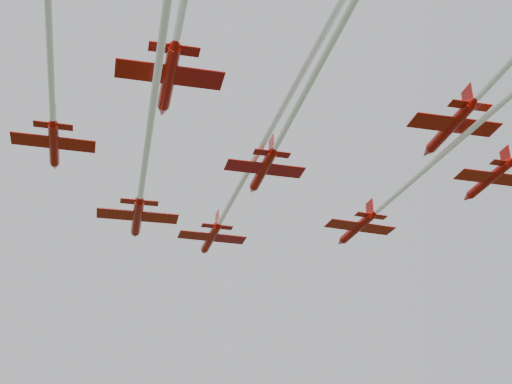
{
  "coord_description": "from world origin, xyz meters",
  "views": [
    {
      "loc": [
        -1.25,
        -79.1,
        14.64
      ],
      "look_at": [
        -1.15,
        -2.87,
        51.82
      ],
      "focal_mm": 50.0,
      "sensor_mm": 36.0,
      "label": 1
    }
  ],
  "objects_px": {
    "jet_row3_mid": "(300,102)",
    "jet_row2_right": "(397,193)",
    "jet_row3_left": "(49,35)",
    "jet_row2_left": "(147,145)",
    "jet_lead": "(239,187)"
  },
  "relations": [
    {
      "from": "jet_lead",
      "to": "jet_row2_right",
      "type": "relative_size",
      "value": 1.38
    },
    {
      "from": "jet_row3_left",
      "to": "jet_row3_mid",
      "type": "xyz_separation_m",
      "value": [
        20.99,
        11.24,
        0.94
      ]
    },
    {
      "from": "jet_row2_right",
      "to": "jet_row3_mid",
      "type": "bearing_deg",
      "value": -144.43
    },
    {
      "from": "jet_row3_left",
      "to": "jet_row2_left",
      "type": "bearing_deg",
      "value": 55.85
    },
    {
      "from": "jet_lead",
      "to": "jet_row2_left",
      "type": "relative_size",
      "value": 0.95
    },
    {
      "from": "jet_lead",
      "to": "jet_row3_mid",
      "type": "xyz_separation_m",
      "value": [
        6.23,
        -20.24,
        -0.97
      ]
    },
    {
      "from": "jet_row2_left",
      "to": "jet_row2_right",
      "type": "bearing_deg",
      "value": 12.6
    },
    {
      "from": "jet_row3_mid",
      "to": "jet_row2_right",
      "type": "bearing_deg",
      "value": 40.01
    },
    {
      "from": "jet_row2_left",
      "to": "jet_row2_right",
      "type": "height_order",
      "value": "jet_row2_right"
    },
    {
      "from": "jet_row2_left",
      "to": "jet_row3_mid",
      "type": "relative_size",
      "value": 1.19
    },
    {
      "from": "jet_row3_left",
      "to": "jet_row3_mid",
      "type": "height_order",
      "value": "jet_row3_mid"
    },
    {
      "from": "jet_row3_left",
      "to": "jet_row3_mid",
      "type": "distance_m",
      "value": 23.83
    },
    {
      "from": "jet_row3_mid",
      "to": "jet_lead",
      "type": "bearing_deg",
      "value": 93.57
    },
    {
      "from": "jet_row2_left",
      "to": "jet_row3_left",
      "type": "height_order",
      "value": "jet_row3_left"
    },
    {
      "from": "jet_row2_left",
      "to": "jet_row3_mid",
      "type": "bearing_deg",
      "value": -27.37
    }
  ]
}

